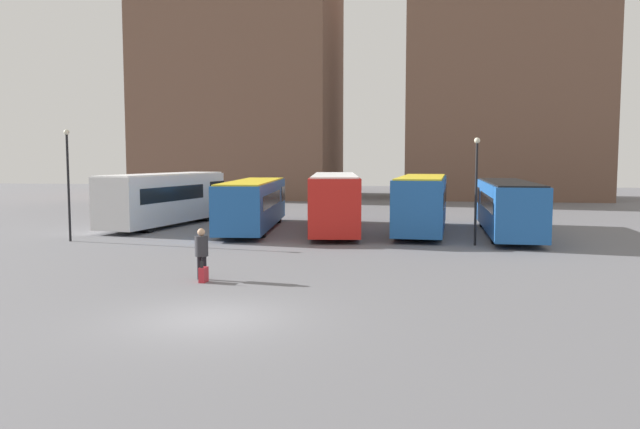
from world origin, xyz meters
name	(u,v)px	position (x,y,z in m)	size (l,w,h in m)	color
ground_plane	(209,318)	(0.00, 0.00, 0.00)	(160.00, 160.00, 0.00)	slate
building_block_left	(244,82)	(-14.10, 52.79, 12.69)	(20.35, 16.47, 25.38)	brown
building_block_right	(504,28)	(13.81, 52.79, 17.64)	(19.76, 12.25, 35.28)	brown
bus_0	(166,197)	(-10.19, 21.33, 1.77)	(4.19, 11.38, 3.26)	silver
bus_1	(253,203)	(-4.27, 20.22, 1.59)	(3.91, 12.42, 2.90)	#1E56A3
bus_2	(335,200)	(0.57, 20.17, 1.79)	(4.17, 11.98, 3.28)	red
bus_3	(422,202)	(5.56, 20.28, 1.74)	(3.13, 10.86, 3.20)	#1E56A3
bus_4	(508,205)	(10.21, 19.97, 1.62)	(2.75, 12.34, 2.95)	#1E56A3
traveler	(202,249)	(-2.01, 5.04, 1.06)	(0.49, 0.49, 1.79)	black
suitcase	(203,275)	(-1.79, 4.57, 0.26)	(0.23, 0.42, 0.74)	#B7232D
lamp_post_0	(476,182)	(8.09, 15.30, 3.08)	(0.28, 0.28, 5.18)	black
lamp_post_1	(68,176)	(-12.07, 13.58, 3.32)	(0.28, 0.28, 5.64)	black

